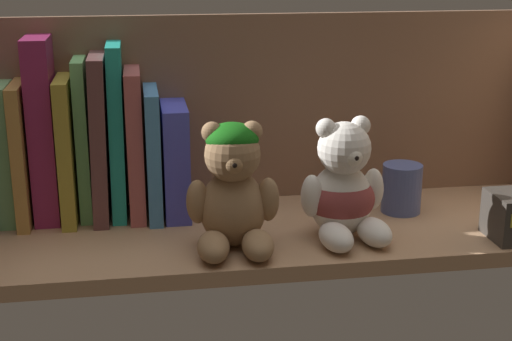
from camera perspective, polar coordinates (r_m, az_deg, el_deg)
shelf_board at (r=98.82cm, az=1.86°, el=-4.92°), size 79.76×25.01×2.00cm
shelf_back_panel at (r=107.20cm, az=0.59°, el=4.30°), size 82.16×1.20×28.62cm
book_1 at (r=104.35cm, az=-18.52°, el=1.33°), size 2.02×9.88×18.55cm
book_2 at (r=103.97cm, az=-17.34°, el=1.46°), size 1.65×13.59×18.80cm
book_3 at (r=102.90cm, az=-15.92°, el=3.07°), size 3.27×10.14×24.51cm
book_4 at (r=103.21cm, az=-14.19°, el=1.76°), size 1.89×13.74×19.34cm
book_5 at (r=102.76cm, az=-13.07°, el=2.42°), size 1.60×9.33×21.58cm
book_6 at (r=102.55cm, az=-11.87°, el=2.63°), size 2.42×13.63×22.18cm
book_7 at (r=102.30cm, az=-10.61°, el=3.06°), size 2.16×11.06×23.51cm
book_8 at (r=102.67cm, az=-9.25°, el=2.21°), size 2.08×13.11×20.12cm
book_9 at (r=103.01cm, az=-7.93°, el=1.59°), size 1.84×14.74×17.58cm
book_10 at (r=103.40cm, az=-6.25°, el=1.06°), size 3.40×13.94×15.33cm
teddy_bear_larger at (r=89.71cm, az=-1.77°, el=-1.47°), size 11.52×11.72×15.74cm
teddy_bear_smaller at (r=94.11cm, az=6.69°, el=-1.58°), size 11.48×12.23×15.49cm
pillar_candle at (r=105.00cm, az=11.10°, el=-1.35°), size 5.45×5.45×6.81cm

